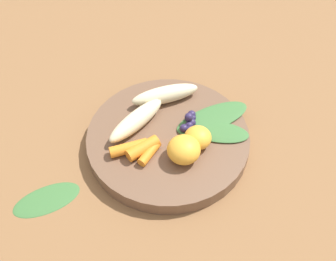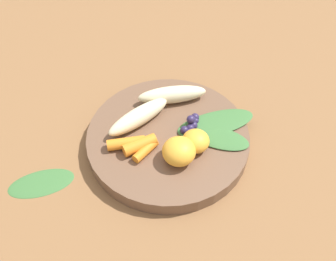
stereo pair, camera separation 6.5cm
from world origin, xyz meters
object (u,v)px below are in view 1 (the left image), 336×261
Objects in this scene: bowl at (168,140)px; banana_peeled_left at (136,120)px; orange_segment_near at (198,138)px; kale_leaf_stray at (46,199)px; banana_peeled_right at (165,95)px.

banana_peeled_left reaches higher than bowl.
orange_segment_near is (-0.03, 0.10, 0.00)m from banana_peeled_left.
kale_leaf_stray is (0.18, -0.02, -0.04)m from banana_peeled_left.
banana_peeled_right is 1.16× the size of kale_leaf_stray.
banana_peeled_right is at bearing -112.60° from orange_segment_near.
bowl is 2.24× the size of banana_peeled_right.
banana_peeled_left is 0.18m from kale_leaf_stray.
orange_segment_near is (-0.01, 0.05, 0.03)m from bowl.
bowl is 2.60× the size of kale_leaf_stray.
orange_segment_near is at bearing 100.14° from banana_peeled_right.
banana_peeled_right reaches higher than bowl.
bowl is at bearing 75.81° from banana_peeled_right.
bowl is 2.24× the size of banana_peeled_left.
banana_peeled_left is at bearing -71.59° from orange_segment_near.
orange_segment_near reaches higher than kale_leaf_stray.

